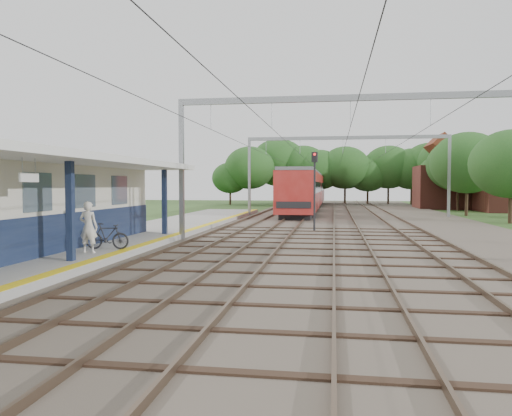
# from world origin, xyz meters

# --- Properties ---
(ground) EXTENTS (160.00, 160.00, 0.00)m
(ground) POSITION_xyz_m (0.00, 0.00, 0.00)
(ground) COLOR #2D4C1E
(ground) RESTS_ON ground
(ballast_bed) EXTENTS (18.00, 90.00, 0.10)m
(ballast_bed) POSITION_xyz_m (4.00, 30.00, 0.05)
(ballast_bed) COLOR #473D33
(ballast_bed) RESTS_ON ground
(platform) EXTENTS (5.00, 52.00, 0.35)m
(platform) POSITION_xyz_m (-7.50, 14.00, 0.17)
(platform) COLOR gray
(platform) RESTS_ON ground
(yellow_stripe) EXTENTS (0.45, 52.00, 0.01)m
(yellow_stripe) POSITION_xyz_m (-5.25, 14.00, 0.35)
(yellow_stripe) COLOR yellow
(yellow_stripe) RESTS_ON platform
(station_building) EXTENTS (3.41, 18.00, 3.40)m
(station_building) POSITION_xyz_m (-8.88, 7.00, 2.04)
(station_building) COLOR beige
(station_building) RESTS_ON platform
(canopy) EXTENTS (6.40, 20.00, 3.44)m
(canopy) POSITION_xyz_m (-7.77, 6.00, 3.64)
(canopy) COLOR #131E3C
(canopy) RESTS_ON platform
(rail_tracks) EXTENTS (11.80, 88.00, 0.15)m
(rail_tracks) POSITION_xyz_m (1.50, 30.00, 0.18)
(rail_tracks) COLOR brown
(rail_tracks) RESTS_ON ballast_bed
(catenary_system) EXTENTS (17.22, 88.00, 7.00)m
(catenary_system) POSITION_xyz_m (3.39, 25.28, 5.51)
(catenary_system) COLOR gray
(catenary_system) RESTS_ON ground
(tree_band) EXTENTS (31.72, 30.88, 8.82)m
(tree_band) POSITION_xyz_m (3.84, 57.12, 4.92)
(tree_band) COLOR #382619
(tree_band) RESTS_ON ground
(house_far) EXTENTS (8.00, 6.12, 8.66)m
(house_far) POSITION_xyz_m (16.00, 52.00, 3.23)
(house_far) COLOR brown
(house_far) RESTS_ON ground
(person) EXTENTS (0.68, 0.45, 1.85)m
(person) POSITION_xyz_m (-6.23, 7.81, 1.28)
(person) COLOR silver
(person) RESTS_ON platform
(bicycle) EXTENTS (1.69, 0.63, 0.99)m
(bicycle) POSITION_xyz_m (-6.01, 8.84, 0.85)
(bicycle) COLOR black
(bicycle) RESTS_ON platform
(train) EXTENTS (3.10, 38.55, 4.05)m
(train) POSITION_xyz_m (-0.50, 47.40, 2.26)
(train) COLOR black
(train) RESTS_ON ballast_bed
(signal_post) EXTENTS (0.36, 0.31, 4.69)m
(signal_post) POSITION_xyz_m (1.35, 20.18, 3.03)
(signal_post) COLOR black
(signal_post) RESTS_ON ground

